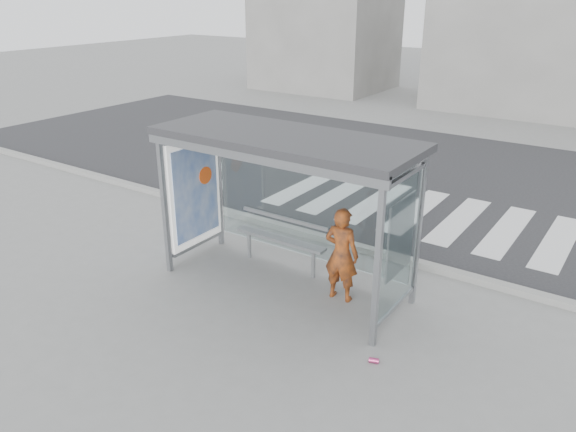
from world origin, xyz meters
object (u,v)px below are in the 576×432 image
at_px(bench, 281,239).
at_px(soda_can, 374,360).
at_px(bus_shelter, 267,169).
at_px(person, 341,254).

height_order(bench, soda_can, bench).
relative_size(bus_shelter, soda_can, 31.81).
distance_m(bus_shelter, bench, 1.51).
distance_m(bus_shelter, soda_can, 3.41).
height_order(bus_shelter, soda_can, bus_shelter).
distance_m(bus_shelter, person, 1.81).
xyz_separation_m(person, soda_can, (1.23, -1.24, -0.75)).
relative_size(bus_shelter, person, 2.71).
height_order(bus_shelter, bench, bus_shelter).
relative_size(bench, soda_can, 13.52).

